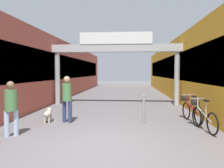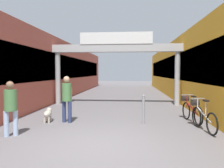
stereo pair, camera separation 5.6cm
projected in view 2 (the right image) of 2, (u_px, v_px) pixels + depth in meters
The scene contains 11 objects.
ground_plane at pixel (97, 145), 5.43m from camera, with size 80.00×80.00×0.00m, color slate.
storefront_left at pixel (54, 70), 16.71m from camera, with size 3.00×26.00×3.91m.
storefront_right at pixel (190, 70), 15.82m from camera, with size 3.00×26.00×3.91m.
arcade_sign_gateway at pixel (116, 54), 12.10m from camera, with size 7.40×0.47×4.00m.
pedestrian_with_dog at pixel (67, 96), 7.86m from camera, with size 0.42×0.42×1.68m.
pedestrian_companion at pixel (10, 105), 6.17m from camera, with size 0.47×0.47×1.57m.
dog_on_leash at pixel (48, 114), 7.99m from camera, with size 0.35×0.69×0.49m.
bicycle_silver_nearest at pixel (202, 116), 6.86m from camera, with size 0.46×1.68×0.98m.
bicycle_red_second at pixel (191, 110), 8.00m from camera, with size 0.46×1.68×0.98m.
bollard_post_metal at pixel (143, 109), 7.67m from camera, with size 0.10×0.10×1.03m.
cafe_chair_wood_nearer at pixel (70, 93), 13.44m from camera, with size 0.49×0.49×0.89m.
Camera 2 is at (0.84, -5.29, 1.82)m, focal length 35.00 mm.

